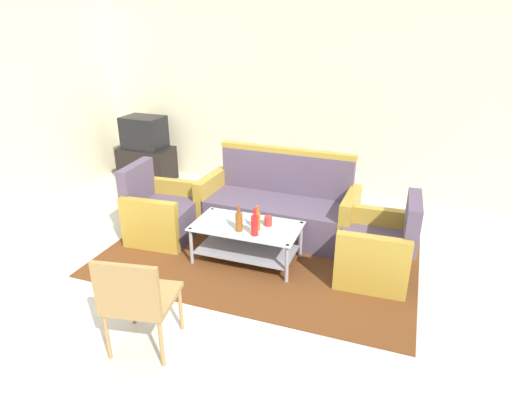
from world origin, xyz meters
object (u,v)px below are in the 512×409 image
at_px(couch, 278,208).
at_px(bottle_brown, 239,221).
at_px(cup, 268,221).
at_px(armchair_left, 161,214).
at_px(bottle_orange, 257,221).
at_px(coffee_table, 247,237).
at_px(tv_stand, 147,164).
at_px(wicker_chair, 137,297).
at_px(bottle_red, 255,225).
at_px(armchair_right, 378,250).
at_px(television, 144,132).

bearing_deg(couch, bottle_brown, 83.07).
bearing_deg(cup, armchair_left, 175.49).
relative_size(bottle_orange, bottle_brown, 0.93).
height_order(couch, bottle_orange, couch).
height_order(coffee_table, tv_stand, tv_stand).
bearing_deg(couch, wicker_chair, 82.69).
bearing_deg(tv_stand, couch, -23.44).
xyz_separation_m(bottle_red, cup, (0.06, 0.25, -0.06)).
distance_m(armchair_right, wicker_chair, 2.32).
relative_size(armchair_left, wicker_chair, 1.01).
distance_m(tv_stand, wicker_chair, 3.98).
relative_size(bottle_orange, cup, 2.57).
xyz_separation_m(bottle_brown, wicker_chair, (-0.23, -1.41, -0.02)).
bearing_deg(cup, bottle_orange, -119.66).
relative_size(bottle_red, cup, 2.89).
bearing_deg(armchair_right, tv_stand, 63.42).
relative_size(armchair_right, bottle_red, 2.94).
bearing_deg(coffee_table, armchair_right, 6.68).
xyz_separation_m(coffee_table, television, (-2.37, 1.82, 0.49)).
relative_size(coffee_table, wicker_chair, 1.31).
height_order(couch, armchair_right, couch).
bearing_deg(television, bottle_red, 143.94).
bearing_deg(armchair_left, coffee_table, 76.98).
distance_m(bottle_orange, wicker_chair, 1.55).
xyz_separation_m(armchair_right, bottle_orange, (-1.17, -0.20, 0.22)).
height_order(couch, cup, couch).
height_order(coffee_table, wicker_chair, wicker_chair).
bearing_deg(couch, tv_stand, -21.62).
distance_m(coffee_table, bottle_red, 0.34).
xyz_separation_m(armchair_right, coffee_table, (-1.30, -0.15, -0.02)).
bearing_deg(wicker_chair, bottle_red, 63.44).
bearing_deg(coffee_table, bottle_red, -48.84).
height_order(bottle_red, wicker_chair, wicker_chair).
relative_size(armchair_left, coffee_table, 0.77).
relative_size(tv_stand, television, 1.30).
bearing_deg(tv_stand, bottle_brown, -39.75).
distance_m(armchair_left, television, 2.11).
bearing_deg(television, couch, 158.70).
distance_m(couch, cup, 0.69).
height_order(coffee_table, television, television).
bearing_deg(cup, armchair_right, 3.98).
height_order(armchair_right, tv_stand, armchair_right).
distance_m(couch, bottle_orange, 0.81).
distance_m(bottle_orange, tv_stand, 3.14).
bearing_deg(wicker_chair, couch, 70.95).
bearing_deg(coffee_table, tv_stand, 142.60).
bearing_deg(television, bottle_orange, 145.52).
bearing_deg(tv_stand, bottle_red, -38.21).
bearing_deg(bottle_brown, cup, 42.38).
bearing_deg(cup, tv_stand, 146.02).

